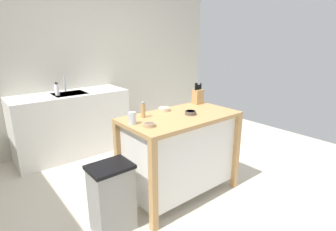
# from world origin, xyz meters

# --- Properties ---
(ground_plane) EXTENTS (6.08, 6.08, 0.00)m
(ground_plane) POSITION_xyz_m (0.00, 0.00, 0.00)
(ground_plane) COLOR beige
(ground_plane) RESTS_ON ground
(wall_back) EXTENTS (5.08, 0.10, 2.60)m
(wall_back) POSITION_xyz_m (0.00, 2.03, 1.30)
(wall_back) COLOR beige
(wall_back) RESTS_ON ground
(kitchen_island) EXTENTS (1.20, 0.66, 0.90)m
(kitchen_island) POSITION_xyz_m (0.16, -0.10, 0.50)
(kitchen_island) COLOR tan
(kitchen_island) RESTS_ON ground
(knife_block) EXTENTS (0.11, 0.09, 0.25)m
(knife_block) POSITION_xyz_m (0.64, 0.13, 0.99)
(knife_block) COLOR tan
(knife_block) RESTS_ON kitchen_island
(bowl_stoneware_deep) EXTENTS (0.12, 0.12, 0.04)m
(bowl_stoneware_deep) POSITION_xyz_m (0.25, -0.15, 0.92)
(bowl_stoneware_deep) COLOR #564C47
(bowl_stoneware_deep) RESTS_ON kitchen_island
(bowl_ceramic_small) EXTENTS (0.12, 0.12, 0.04)m
(bowl_ceramic_small) POSITION_xyz_m (0.13, 0.13, 0.92)
(bowl_ceramic_small) COLOR beige
(bowl_ceramic_small) RESTS_ON kitchen_island
(bowl_ceramic_wide) EXTENTS (0.11, 0.11, 0.03)m
(bowl_ceramic_wide) POSITION_xyz_m (-0.29, -0.19, 0.91)
(bowl_ceramic_wide) COLOR tan
(bowl_ceramic_wide) RESTS_ON kitchen_island
(drinking_cup) EXTENTS (0.07, 0.07, 0.11)m
(drinking_cup) POSITION_xyz_m (-0.37, -0.04, 0.95)
(drinking_cup) COLOR silver
(drinking_cup) RESTS_ON kitchen_island
(pepper_grinder) EXTENTS (0.04, 0.04, 0.17)m
(pepper_grinder) POSITION_xyz_m (-0.18, 0.07, 0.98)
(pepper_grinder) COLOR tan
(pepper_grinder) RESTS_ON kitchen_island
(trash_bin) EXTENTS (0.36, 0.28, 0.63)m
(trash_bin) POSITION_xyz_m (-0.68, -0.16, 0.32)
(trash_bin) COLOR gray
(trash_bin) RESTS_ON ground
(sink_counter) EXTENTS (1.58, 0.60, 0.90)m
(sink_counter) POSITION_xyz_m (-0.34, 1.68, 0.45)
(sink_counter) COLOR white
(sink_counter) RESTS_ON ground
(sink_faucet) EXTENTS (0.02, 0.02, 0.22)m
(sink_faucet) POSITION_xyz_m (-0.34, 1.82, 1.01)
(sink_faucet) COLOR #B7BCC1
(sink_faucet) RESTS_ON sink_counter
(bottle_dish_soap) EXTENTS (0.06, 0.06, 0.18)m
(bottle_dish_soap) POSITION_xyz_m (-0.51, 1.64, 0.98)
(bottle_dish_soap) COLOR white
(bottle_dish_soap) RESTS_ON sink_counter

